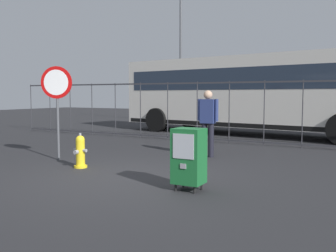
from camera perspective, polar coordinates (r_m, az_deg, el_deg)
The scene contains 8 objects.
ground_plane at distance 7.42m, azimuth -6.57°, elevation -7.52°, with size 60.00×60.00×0.00m, color #262628.
fire_hydrant at distance 8.44m, azimuth -12.87°, elevation -3.70°, with size 0.33×0.32×0.75m.
newspaper_box_primary at distance 6.27m, azimuth 3.10°, elevation -4.45°, with size 0.48×0.42×1.02m.
stop_sign at distance 9.48m, azimuth -16.16°, elevation 4.71°, with size 0.71×0.31×2.23m.
pedestrian at distance 9.66m, azimuth 5.92°, elevation 0.99°, with size 0.55×0.22×1.67m.
fence_barrier at distance 12.47m, azimuth 9.05°, elevation 2.10°, with size 18.03×0.04×2.00m.
bus_near at distance 15.37m, azimuth 12.12°, elevation 5.10°, with size 10.74×3.92×3.00m.
street_light_far_left at distance 21.85m, azimuth 1.90°, elevation 11.95°, with size 0.32×0.32×7.54m.
Camera 1 is at (4.21, -5.91, 1.56)m, focal length 41.13 mm.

